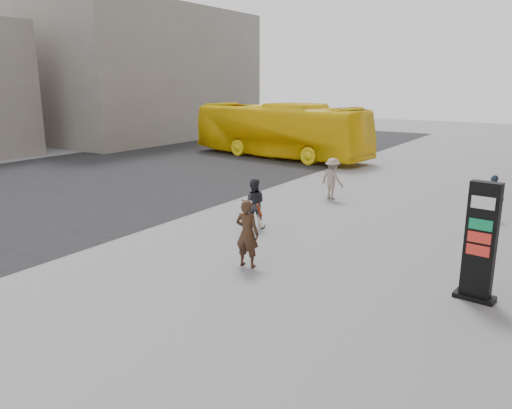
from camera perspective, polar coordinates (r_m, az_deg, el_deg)
The scene contains 9 objects.
ground at distance 12.35m, azimuth 1.53°, elevation -7.41°, with size 100.00×100.00×0.00m, color #9E9EA3.
road at distance 24.52m, azimuth -18.59°, elevation 2.67°, with size 16.00×60.00×0.01m, color black.
bg_building_far at distance 42.30m, azimuth -12.38°, elevation 14.34°, with size 10.00×18.00×10.00m, color gray.
info_pylon at distance 11.30m, azimuth 24.27°, elevation -3.94°, with size 0.85×0.48×2.53m.
woman at distance 12.27m, azimuth -0.99°, elevation -3.22°, with size 0.68×0.63×1.71m.
bus at distance 30.17m, azimuth 2.67°, elevation 8.46°, with size 2.71×11.57×3.22m, color yellow.
pedestrian_a at distance 15.55m, azimuth -0.29°, elevation 0.13°, with size 0.76×0.59×1.56m, color #2A2B32.
pedestrian_b at distance 19.59m, azimuth 8.71°, elevation 2.93°, with size 1.04×0.60×1.61m, color gray.
pedestrian_c at distance 18.35m, azimuth 25.43°, elevation 0.78°, with size 0.87×0.36×1.48m, color #3A5366.
Camera 1 is at (6.03, -9.79, 4.50)m, focal length 35.00 mm.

